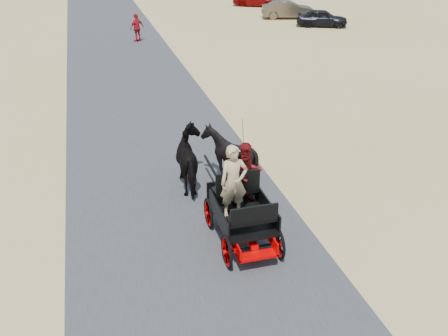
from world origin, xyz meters
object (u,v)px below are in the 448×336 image
object	(u,v)px
carriage	(242,227)
car_b	(288,10)
pedestrian	(137,28)
horse_left	(193,160)
car_a	(322,18)
horse_right	(229,156)

from	to	relation	value
carriage	car_b	size ratio (longest dim) A/B	0.60
pedestrian	car_b	xyz separation A→B (m)	(12.22, 4.96, -0.20)
horse_left	pedestrian	distance (m)	19.52
pedestrian	car_a	bearing A→B (deg)	154.43
carriage	horse_left	distance (m)	3.09
horse_right	pedestrian	xyz separation A→B (m)	(-0.38, 19.51, 0.01)
pedestrian	car_b	bearing A→B (deg)	171.02
carriage	car_a	world-z (taller)	car_a
car_a	pedestrian	bearing A→B (deg)	119.26
car_b	pedestrian	bearing A→B (deg)	125.88
car_a	car_b	distance (m)	3.84
car_a	car_b	size ratio (longest dim) A/B	0.89
horse_left	horse_right	world-z (taller)	horse_right
horse_left	pedestrian	world-z (taller)	pedestrian
horse_right	car_b	distance (m)	27.18
horse_right	pedestrian	distance (m)	19.51
horse_left	car_b	xyz separation A→B (m)	(12.94, 24.47, -0.18)
horse_right	car_a	world-z (taller)	horse_right
horse_left	pedestrian	size ratio (longest dim) A/B	1.16
horse_right	pedestrian	bearing A→B (deg)	-88.89
car_b	horse_left	bearing A→B (deg)	165.90
carriage	horse_right	bearing A→B (deg)	79.61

